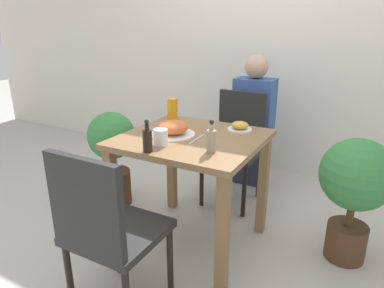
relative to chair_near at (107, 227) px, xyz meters
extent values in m
plane|color=#B7B2A8|center=(0.06, 0.73, -0.51)|extent=(16.00, 16.00, 0.00)
cube|color=silver|center=(0.06, 2.26, 0.79)|extent=(8.00, 0.05, 2.60)
cube|color=olive|center=(0.06, 0.73, 0.23)|extent=(0.84, 0.79, 0.04)
cube|color=olive|center=(-0.31, 0.39, -0.15)|extent=(0.06, 0.06, 0.72)
cube|color=olive|center=(0.42, 0.39, -0.15)|extent=(0.06, 0.06, 0.72)
cube|color=olive|center=(-0.31, 1.08, -0.15)|extent=(0.06, 0.06, 0.72)
cube|color=olive|center=(0.42, 1.08, -0.15)|extent=(0.06, 0.06, 0.72)
cube|color=black|center=(0.00, 0.08, -0.07)|extent=(0.42, 0.42, 0.04)
cube|color=black|center=(0.00, -0.11, 0.17)|extent=(0.40, 0.04, 0.44)
cylinder|color=black|center=(0.18, 0.26, -0.30)|extent=(0.03, 0.03, 0.42)
cylinder|color=black|center=(-0.18, 0.26, -0.30)|extent=(0.03, 0.03, 0.42)
cylinder|color=black|center=(-0.18, -0.10, -0.30)|extent=(0.03, 0.03, 0.42)
cube|color=black|center=(0.06, 1.39, -0.07)|extent=(0.42, 0.42, 0.04)
cube|color=black|center=(0.06, 1.58, 0.17)|extent=(0.40, 0.04, 0.44)
cylinder|color=black|center=(-0.12, 1.21, -0.30)|extent=(0.03, 0.03, 0.42)
cylinder|color=black|center=(0.24, 1.21, -0.30)|extent=(0.03, 0.03, 0.42)
cylinder|color=black|center=(-0.12, 1.57, -0.30)|extent=(0.03, 0.03, 0.42)
cylinder|color=black|center=(0.24, 1.57, -0.30)|extent=(0.03, 0.03, 0.42)
cylinder|color=white|center=(-0.06, 0.69, 0.25)|extent=(0.28, 0.28, 0.01)
ellipsoid|color=#CC6633|center=(-0.06, 0.69, 0.30)|extent=(0.19, 0.19, 0.08)
cylinder|color=white|center=(0.27, 0.99, 0.25)|extent=(0.16, 0.16, 0.01)
ellipsoid|color=gold|center=(0.27, 0.99, 0.28)|extent=(0.11, 0.11, 0.05)
cylinder|color=white|center=(-0.02, 0.51, 0.30)|extent=(0.08, 0.08, 0.09)
cylinder|color=orange|center=(-0.27, 1.04, 0.32)|extent=(0.07, 0.07, 0.15)
cylinder|color=gray|center=(0.28, 0.54, 0.31)|extent=(0.05, 0.05, 0.12)
cylinder|color=gray|center=(0.28, 0.54, 0.39)|extent=(0.02, 0.02, 0.03)
sphere|color=black|center=(0.28, 0.54, 0.42)|extent=(0.03, 0.03, 0.03)
cylinder|color=black|center=(-0.02, 0.38, 0.31)|extent=(0.05, 0.05, 0.12)
cylinder|color=black|center=(-0.02, 0.38, 0.39)|extent=(0.02, 0.02, 0.03)
sphere|color=black|center=(-0.02, 0.38, 0.42)|extent=(0.03, 0.03, 0.03)
cube|color=silver|center=(-0.23, 0.69, 0.25)|extent=(0.02, 0.17, 0.00)
cube|color=silver|center=(0.11, 0.69, 0.25)|extent=(0.02, 0.20, 0.00)
cylinder|color=#51331E|center=(-0.76, 0.91, -0.36)|extent=(0.26, 0.26, 0.29)
cylinder|color=brown|center=(-0.76, 0.91, -0.16)|extent=(0.05, 0.05, 0.11)
sphere|color=#387F3D|center=(-0.76, 0.91, 0.08)|extent=(0.37, 0.37, 0.37)
cylinder|color=#51331E|center=(0.99, 1.05, -0.39)|extent=(0.24, 0.24, 0.23)
cylinder|color=brown|center=(0.99, 1.05, -0.21)|extent=(0.04, 0.04, 0.13)
sphere|color=#387F3D|center=(0.99, 1.05, 0.07)|extent=(0.43, 0.43, 0.43)
cube|color=#2D3347|center=(0.08, 1.84, -0.28)|extent=(0.28, 0.20, 0.45)
cube|color=#385699|center=(0.08, 1.84, 0.20)|extent=(0.34, 0.22, 0.52)
sphere|color=tan|center=(0.08, 1.84, 0.56)|extent=(0.20, 0.20, 0.20)
camera|label=1|loc=(1.01, -1.02, 0.89)|focal=32.00mm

